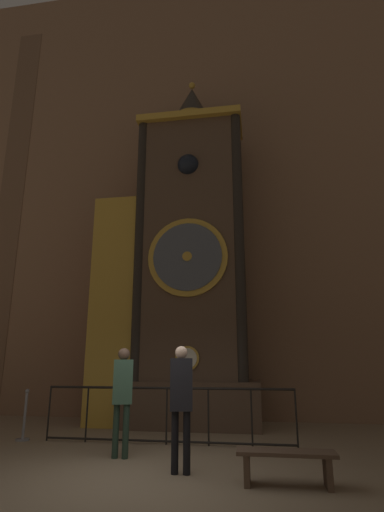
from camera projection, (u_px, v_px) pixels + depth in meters
The scene contains 8 objects.
ground_plane at pixel (137, 481), 5.52m from camera, with size 28.00×28.00×0.00m, color #847056.
cathedral_back_wall at pixel (195, 169), 13.30m from camera, with size 24.00×0.32×15.62m.
clock_tower at pixel (178, 267), 11.09m from camera, with size 4.45×1.76×10.09m.
railing_fence at pixel (167, 412), 8.06m from camera, with size 5.14×0.05×1.09m.
visitor_near at pixel (123, 390), 7.06m from camera, with size 0.39×0.32×1.83m.
visitor_far at pixel (181, 395), 6.10m from camera, with size 0.38×0.28×1.83m.
stanchion_post at pixel (24, 423), 8.40m from camera, with size 0.28×0.28×1.03m.
visitor_bench at pixel (286, 461), 5.34m from camera, with size 1.32×0.40×0.44m.
Camera 1 is at (1.74, -5.94, 1.61)m, focal length 28.00 mm.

